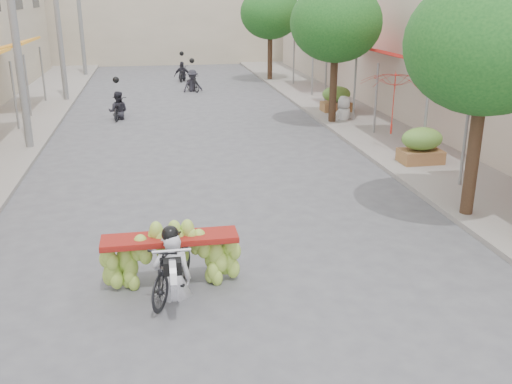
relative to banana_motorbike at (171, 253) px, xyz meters
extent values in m
plane|color=#56555A|center=(1.25, -1.75, -0.72)|extent=(120.00, 120.00, 0.00)
cube|color=gray|center=(-5.75, 13.25, -0.66)|extent=(4.00, 60.00, 0.12)
cube|color=gray|center=(8.25, 13.25, -0.66)|extent=(4.00, 60.00, 0.12)
cylinder|color=slate|center=(-5.05, 13.05, 0.56)|extent=(0.08, 0.08, 2.55)
cube|color=#F9A229|center=(-5.87, 17.25, 2.03)|extent=(1.77, 4.00, 0.53)
cylinder|color=slate|center=(-5.05, 15.45, 0.56)|extent=(0.08, 0.08, 2.55)
cylinder|color=slate|center=(-5.05, 19.05, 0.56)|extent=(0.08, 0.08, 2.55)
cube|color=#BDAE9D|center=(13.25, 12.25, 2.28)|extent=(8.00, 40.00, 6.00)
cylinder|color=slate|center=(7.55, 4.15, 0.56)|extent=(0.08, 0.08, 2.55)
cube|color=#B41D18|center=(8.37, 8.25, 2.03)|extent=(1.77, 4.20, 0.53)
cylinder|color=slate|center=(7.55, 6.35, 0.56)|extent=(0.08, 0.08, 2.55)
cylinder|color=slate|center=(7.55, 10.15, 0.56)|extent=(0.08, 0.08, 2.55)
cube|color=#B41D18|center=(8.37, 14.25, 2.03)|extent=(1.77, 4.20, 0.53)
cylinder|color=slate|center=(7.55, 12.35, 0.56)|extent=(0.08, 0.08, 2.55)
cylinder|color=slate|center=(7.55, 16.15, 0.56)|extent=(0.08, 0.08, 2.55)
cube|color=#B41D18|center=(8.37, 20.25, 2.03)|extent=(1.77, 4.20, 0.53)
cylinder|color=slate|center=(7.55, 18.35, 0.56)|extent=(0.08, 0.08, 2.55)
cylinder|color=slate|center=(7.55, 22.15, 0.56)|extent=(0.08, 0.08, 2.55)
cube|color=#B9AB92|center=(1.25, 36.25, 2.78)|extent=(20.00, 6.00, 7.00)
cylinder|color=slate|center=(-4.15, 10.25, 3.28)|extent=(0.24, 0.24, 8.00)
cylinder|color=slate|center=(-4.15, 19.25, 3.28)|extent=(0.24, 0.24, 8.00)
cylinder|color=slate|center=(-4.15, 28.25, 3.28)|extent=(0.24, 0.24, 8.00)
cylinder|color=#3A2719|center=(6.65, 2.25, 0.88)|extent=(0.28, 0.28, 3.20)
ellipsoid|color=#1F5C1D|center=(6.65, 2.25, 3.08)|extent=(3.40, 3.40, 2.90)
cylinder|color=#3A2719|center=(6.65, 12.25, 0.88)|extent=(0.28, 0.28, 3.20)
ellipsoid|color=#1F5C1D|center=(6.65, 12.25, 3.08)|extent=(3.40, 3.40, 2.90)
cylinder|color=#3A2719|center=(6.65, 24.25, 0.88)|extent=(0.28, 0.28, 3.20)
ellipsoid|color=#1F5C1D|center=(6.65, 24.25, 3.08)|extent=(3.40, 3.40, 2.90)
cube|color=brown|center=(7.45, 6.25, -0.35)|extent=(1.20, 0.80, 0.50)
ellipsoid|color=#5C8F35|center=(7.45, 6.25, 0.23)|extent=(1.20, 0.88, 0.66)
cube|color=brown|center=(7.45, 14.25, -0.35)|extent=(1.20, 0.80, 0.50)
ellipsoid|color=#5C8F35|center=(7.45, 14.25, 0.23)|extent=(1.20, 0.88, 0.66)
imported|color=black|center=(0.00, -0.12, -0.20)|extent=(1.16, 1.81, 1.04)
cylinder|color=silver|center=(0.00, -0.77, -0.10)|extent=(0.10, 0.66, 0.66)
cube|color=black|center=(0.00, -0.67, 0.08)|extent=(0.28, 0.22, 0.22)
cylinder|color=silver|center=(0.00, -0.57, 0.30)|extent=(0.60, 0.05, 0.05)
cube|color=maroon|center=(0.00, 0.23, 0.16)|extent=(2.28, 0.55, 0.10)
imported|color=silver|center=(0.00, -0.17, 0.46)|extent=(0.63, 0.47, 1.75)
sphere|color=black|center=(0.00, -0.20, 1.31)|extent=(0.28, 0.28, 0.28)
imported|color=#B22217|center=(7.16, 7.77, 1.87)|extent=(2.72, 2.72, 1.97)
imported|color=silver|center=(7.22, 12.55, 0.33)|extent=(1.06, 0.91, 1.84)
imported|color=black|center=(-1.55, 14.73, -0.30)|extent=(0.75, 1.54, 0.83)
imported|color=#27262D|center=(-1.55, 14.73, 0.41)|extent=(0.85, 0.59, 1.65)
sphere|color=black|center=(-1.55, 14.73, 0.86)|extent=(0.26, 0.26, 0.26)
imported|color=black|center=(1.93, 21.19, -0.27)|extent=(0.96, 1.58, 0.90)
imported|color=#27262D|center=(1.93, 21.19, 0.41)|extent=(1.18, 0.90, 1.65)
sphere|color=black|center=(1.93, 21.19, 0.86)|extent=(0.26, 0.26, 0.26)
imported|color=black|center=(1.63, 25.08, -0.29)|extent=(0.90, 1.61, 0.85)
imported|color=#27262D|center=(1.63, 25.08, 0.41)|extent=(1.07, 0.75, 1.65)
sphere|color=black|center=(1.63, 25.08, 0.86)|extent=(0.26, 0.26, 0.26)
camera|label=1|loc=(-0.14, -8.69, 4.04)|focal=40.00mm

